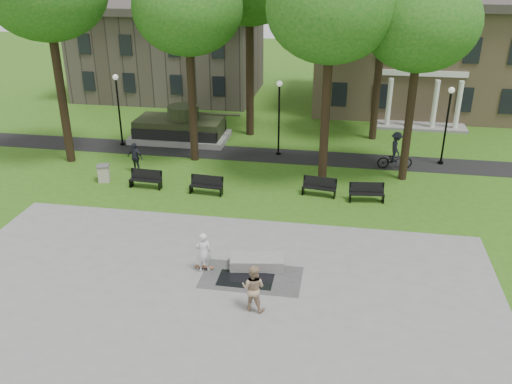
% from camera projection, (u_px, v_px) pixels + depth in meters
% --- Properties ---
extents(ground, '(120.00, 120.00, 0.00)m').
position_uv_depth(ground, '(230.00, 250.00, 23.62)').
color(ground, '#2C5313').
rests_on(ground, ground).
extents(plaza, '(22.00, 16.00, 0.02)m').
position_uv_depth(plaza, '(200.00, 321.00, 19.12)').
color(plaza, gray).
rests_on(plaza, ground).
extents(footpath, '(44.00, 2.60, 0.01)m').
position_uv_depth(footpath, '(270.00, 155.00, 34.39)').
color(footpath, black).
rests_on(footpath, ground).
extents(building_right, '(17.00, 12.00, 8.60)m').
position_uv_depth(building_right, '(418.00, 52.00, 43.65)').
color(building_right, '#9E8460').
rests_on(building_right, ground).
extents(building_left, '(15.00, 10.00, 7.20)m').
position_uv_depth(building_left, '(171.00, 53.00, 47.62)').
color(building_left, '#4C443D').
rests_on(building_left, ground).
extents(tree_1, '(6.20, 6.20, 11.63)m').
position_uv_depth(tree_1, '(188.00, 9.00, 30.05)').
color(tree_1, black).
rests_on(tree_1, ground).
extents(tree_2, '(6.60, 6.60, 12.16)m').
position_uv_depth(tree_2, '(331.00, 8.00, 26.88)').
color(tree_2, black).
rests_on(tree_2, ground).
extents(tree_3, '(6.00, 6.00, 11.19)m').
position_uv_depth(tree_3, '(421.00, 22.00, 27.38)').
color(tree_3, black).
rests_on(tree_3, ground).
extents(lamp_left, '(0.36, 0.36, 4.73)m').
position_uv_depth(lamp_left, '(118.00, 104.00, 35.05)').
color(lamp_left, black).
rests_on(lamp_left, ground).
extents(lamp_mid, '(0.36, 0.36, 4.73)m').
position_uv_depth(lamp_mid, '(279.00, 112.00, 33.44)').
color(lamp_mid, black).
rests_on(lamp_mid, ground).
extents(lamp_right, '(0.36, 0.36, 4.73)m').
position_uv_depth(lamp_right, '(447.00, 120.00, 31.91)').
color(lamp_right, black).
rests_on(lamp_right, ground).
extents(tank_monument, '(7.45, 3.40, 2.40)m').
position_uv_depth(tank_monument, '(180.00, 128.00, 36.83)').
color(tank_monument, gray).
rests_on(tank_monument, ground).
extents(puddle, '(2.20, 1.20, 0.00)m').
position_uv_depth(puddle, '(246.00, 280.00, 21.49)').
color(puddle, black).
rests_on(puddle, plaza).
extents(concrete_block, '(2.33, 1.32, 0.45)m').
position_uv_depth(concrete_block, '(257.00, 262.00, 22.29)').
color(concrete_block, gray).
rests_on(concrete_block, plaza).
extents(skateboard, '(0.78, 0.21, 0.07)m').
position_uv_depth(skateboard, '(204.00, 267.00, 22.25)').
color(skateboard, brown).
rests_on(skateboard, plaza).
extents(skateboarder, '(0.74, 0.62, 1.72)m').
position_uv_depth(skateboarder, '(203.00, 252.00, 21.73)').
color(skateboarder, silver).
rests_on(skateboarder, plaza).
extents(friend_watching, '(0.99, 0.83, 1.82)m').
position_uv_depth(friend_watching, '(253.00, 288.00, 19.39)').
color(friend_watching, tan).
rests_on(friend_watching, plaza).
extents(pedestrian_walker, '(1.14, 0.74, 1.79)m').
position_uv_depth(pedestrian_walker, '(135.00, 157.00, 31.52)').
color(pedestrian_walker, '#20222B').
rests_on(pedestrian_walker, ground).
extents(cyclist, '(2.15, 1.25, 2.25)m').
position_uv_depth(cyclist, '(395.00, 154.00, 32.02)').
color(cyclist, black).
rests_on(cyclist, ground).
extents(park_bench_0, '(1.82, 0.61, 1.00)m').
position_uv_depth(park_bench_0, '(146.00, 178.00, 29.62)').
color(park_bench_0, black).
rests_on(park_bench_0, ground).
extents(park_bench_1, '(1.83, 0.66, 1.00)m').
position_uv_depth(park_bench_1, '(206.00, 185.00, 28.85)').
color(park_bench_1, black).
rests_on(park_bench_1, ground).
extents(park_bench_2, '(1.84, 0.75, 1.00)m').
position_uv_depth(park_bench_2, '(319.00, 186.00, 28.66)').
color(park_bench_2, black).
rests_on(park_bench_2, ground).
extents(park_bench_3, '(1.84, 0.74, 1.00)m').
position_uv_depth(park_bench_3, '(367.00, 192.00, 27.99)').
color(park_bench_3, black).
rests_on(park_bench_3, ground).
extents(trash_bin, '(0.82, 0.82, 0.96)m').
position_uv_depth(trash_bin, '(104.00, 173.00, 30.41)').
color(trash_bin, '#C1B29F').
rests_on(trash_bin, ground).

